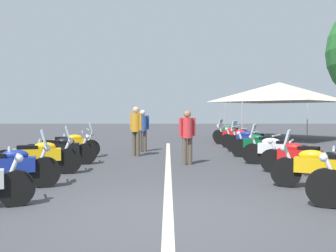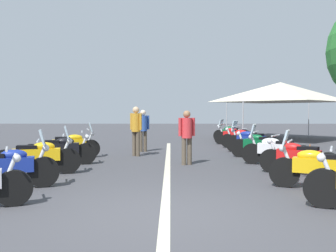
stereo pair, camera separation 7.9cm
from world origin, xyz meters
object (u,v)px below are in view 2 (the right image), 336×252
at_px(motorcycle_right_row_6, 245,138).
at_px(motorcycle_left_row_2, 38,156).
at_px(motorcycle_right_row_7, 235,135).
at_px(motorcycle_right_row_8, 232,133).
at_px(motorcycle_right_row_4, 260,145).
at_px(event_tent, 280,92).
at_px(traffic_cone_0, 310,154).
at_px(motorcycle_right_row_2, 298,157).
at_px(motorcycle_left_row_3, 59,150).
at_px(motorcycle_right_row_3, 276,150).
at_px(motorcycle_left_row_1, 6,166).
at_px(bystander_1, 136,127).
at_px(bystander_0, 143,127).
at_px(bystander_3, 187,133).
at_px(motorcycle_left_row_4, 70,145).
at_px(motorcycle_right_row_1, 318,167).
at_px(motorcycle_right_row_5, 250,141).

bearing_deg(motorcycle_right_row_6, motorcycle_left_row_2, 72.19).
bearing_deg(motorcycle_right_row_7, motorcycle_right_row_8, -64.04).
distance_m(motorcycle_right_row_4, event_tent, 9.12).
xyz_separation_m(motorcycle_left_row_2, traffic_cone_0, (1.90, -7.50, -0.18)).
relative_size(motorcycle_right_row_2, traffic_cone_0, 2.79).
distance_m(motorcycle_left_row_3, motorcycle_right_row_3, 6.35).
bearing_deg(motorcycle_left_row_1, event_tent, 36.77).
distance_m(bystander_1, event_tent, 10.70).
bearing_deg(traffic_cone_0, motorcycle_right_row_8, 7.83).
bearing_deg(motorcycle_right_row_6, motorcycle_left_row_1, 78.69).
distance_m(motorcycle_right_row_2, motorcycle_right_row_6, 6.35).
bearing_deg(bystander_0, motorcycle_right_row_7, 97.50).
xyz_separation_m(motorcycle_right_row_2, motorcycle_right_row_4, (3.08, 0.17, 0.01)).
bearing_deg(motorcycle_left_row_1, motorcycle_left_row_2, 71.70).
bearing_deg(motorcycle_right_row_7, bystander_3, 98.69).
relative_size(motorcycle_right_row_2, bystander_1, 0.98).
xyz_separation_m(traffic_cone_0, bystander_1, (1.87, 5.41, 0.74)).
relative_size(motorcycle_right_row_6, bystander_3, 1.21).
distance_m(motorcycle_left_row_4, motorcycle_right_row_2, 7.30).
bearing_deg(motorcycle_right_row_4, motorcycle_left_row_1, 72.63).
distance_m(motorcycle_right_row_2, event_tent, 11.95).
bearing_deg(bystander_3, motorcycle_right_row_6, 127.65).
distance_m(motorcycle_left_row_2, motorcycle_right_row_2, 6.47).
distance_m(motorcycle_right_row_2, motorcycle_right_row_3, 1.60).
relative_size(motorcycle_right_row_1, motorcycle_right_row_6, 0.96).
bearing_deg(traffic_cone_0, motorcycle_right_row_1, 161.33).
height_order(motorcycle_right_row_4, bystander_0, bystander_0).
bearing_deg(motorcycle_left_row_1, motorcycle_right_row_4, 19.77).
xyz_separation_m(motorcycle_right_row_2, event_tent, (11.36, -2.99, 2.20)).
bearing_deg(motorcycle_left_row_2, motorcycle_right_row_8, 40.44).
height_order(motorcycle_right_row_7, bystander_0, bystander_0).
bearing_deg(motorcycle_right_row_4, bystander_3, 64.43).
relative_size(motorcycle_right_row_1, motorcycle_right_row_4, 1.02).
relative_size(motorcycle_left_row_1, traffic_cone_0, 3.40).
relative_size(motorcycle_right_row_5, motorcycle_right_row_6, 0.92).
relative_size(motorcycle_left_row_1, motorcycle_right_row_7, 1.10).
height_order(motorcycle_right_row_5, motorcycle_right_row_8, motorcycle_right_row_5).
height_order(motorcycle_left_row_2, motorcycle_left_row_4, motorcycle_left_row_2).
distance_m(motorcycle_right_row_6, motorcycle_right_row_8, 3.14).
relative_size(motorcycle_right_row_6, bystander_1, 1.11).
bearing_deg(motorcycle_right_row_4, motorcycle_right_row_2, 128.84).
relative_size(motorcycle_left_row_2, motorcycle_right_row_5, 1.18).
height_order(motorcycle_left_row_3, motorcycle_right_row_6, motorcycle_left_row_3).
height_order(motorcycle_left_row_4, motorcycle_right_row_6, motorcycle_left_row_4).
bearing_deg(motorcycle_left_row_3, motorcycle_left_row_1, -104.62).
relative_size(motorcycle_right_row_3, motorcycle_right_row_8, 1.02).
bearing_deg(motorcycle_right_row_6, event_tent, -93.38).
bearing_deg(bystander_3, motorcycle_right_row_1, 13.70).
bearing_deg(motorcycle_right_row_7, bystander_0, 65.09).
bearing_deg(motorcycle_right_row_4, motorcycle_right_row_6, -56.94).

